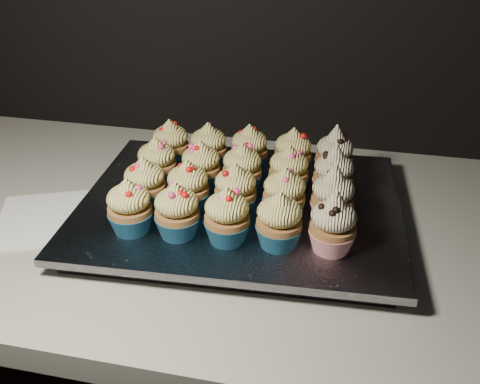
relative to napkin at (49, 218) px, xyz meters
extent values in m
cube|color=beige|center=(0.28, 0.07, -0.02)|extent=(2.44, 0.64, 0.04)
cube|color=white|center=(0.00, 0.00, 0.00)|extent=(0.20, 0.20, 0.00)
cube|color=black|center=(0.30, 0.06, 0.01)|extent=(0.47, 0.37, 0.02)
cube|color=silver|center=(0.30, 0.06, 0.03)|extent=(0.51, 0.41, 0.01)
cone|color=#195577|center=(0.16, -0.05, 0.05)|extent=(0.06, 0.06, 0.03)
ellipsoid|color=#FFEB80|center=(0.16, -0.05, 0.09)|extent=(0.06, 0.06, 0.04)
cone|color=#FFEB80|center=(0.16, -0.05, 0.11)|extent=(0.03, 0.03, 0.02)
cone|color=#195577|center=(0.23, -0.04, 0.05)|extent=(0.06, 0.06, 0.03)
ellipsoid|color=#FFEB80|center=(0.23, -0.04, 0.09)|extent=(0.06, 0.06, 0.04)
cone|color=#FFEB80|center=(0.23, -0.04, 0.11)|extent=(0.03, 0.03, 0.02)
cone|color=#195577|center=(0.30, -0.04, 0.05)|extent=(0.06, 0.06, 0.03)
ellipsoid|color=#FFEB80|center=(0.30, -0.04, 0.09)|extent=(0.06, 0.06, 0.04)
cone|color=#FFEB80|center=(0.30, -0.04, 0.11)|extent=(0.03, 0.03, 0.02)
cone|color=#195577|center=(0.37, -0.04, 0.05)|extent=(0.06, 0.06, 0.03)
ellipsoid|color=#FFEB80|center=(0.37, -0.04, 0.09)|extent=(0.06, 0.06, 0.04)
cone|color=#FFEB80|center=(0.37, -0.04, 0.11)|extent=(0.03, 0.03, 0.02)
cone|color=#AA171E|center=(0.44, -0.03, 0.05)|extent=(0.06, 0.06, 0.03)
ellipsoid|color=beige|center=(0.44, -0.03, 0.09)|extent=(0.06, 0.06, 0.04)
cone|color=beige|center=(0.44, -0.03, 0.11)|extent=(0.03, 0.03, 0.03)
cone|color=#195577|center=(0.16, 0.02, 0.05)|extent=(0.06, 0.06, 0.03)
ellipsoid|color=#FFEB80|center=(0.16, 0.02, 0.09)|extent=(0.06, 0.06, 0.04)
cone|color=#FFEB80|center=(0.16, 0.02, 0.11)|extent=(0.03, 0.03, 0.02)
cone|color=#195577|center=(0.23, 0.03, 0.05)|extent=(0.06, 0.06, 0.03)
ellipsoid|color=#FFEB80|center=(0.23, 0.03, 0.09)|extent=(0.06, 0.06, 0.04)
cone|color=#FFEB80|center=(0.23, 0.03, 0.11)|extent=(0.03, 0.03, 0.02)
cone|color=#195577|center=(0.30, 0.03, 0.05)|extent=(0.06, 0.06, 0.03)
ellipsoid|color=#FFEB80|center=(0.30, 0.03, 0.09)|extent=(0.06, 0.06, 0.04)
cone|color=#FFEB80|center=(0.30, 0.03, 0.11)|extent=(0.03, 0.03, 0.02)
cone|color=#195577|center=(0.37, 0.03, 0.05)|extent=(0.06, 0.06, 0.03)
ellipsoid|color=#FFEB80|center=(0.37, 0.03, 0.09)|extent=(0.06, 0.06, 0.04)
cone|color=#FFEB80|center=(0.37, 0.03, 0.11)|extent=(0.03, 0.03, 0.02)
cone|color=#AA171E|center=(0.44, 0.04, 0.05)|extent=(0.06, 0.06, 0.03)
ellipsoid|color=beige|center=(0.44, 0.04, 0.09)|extent=(0.06, 0.06, 0.04)
cone|color=beige|center=(0.44, 0.04, 0.11)|extent=(0.03, 0.03, 0.03)
cone|color=#195577|center=(0.15, 0.09, 0.05)|extent=(0.06, 0.06, 0.03)
ellipsoid|color=#FFEB80|center=(0.15, 0.09, 0.09)|extent=(0.06, 0.06, 0.04)
cone|color=#FFEB80|center=(0.15, 0.09, 0.11)|extent=(0.03, 0.03, 0.02)
cone|color=#195577|center=(0.23, 0.09, 0.05)|extent=(0.06, 0.06, 0.03)
ellipsoid|color=#FFEB80|center=(0.23, 0.09, 0.09)|extent=(0.06, 0.06, 0.04)
cone|color=#FFEB80|center=(0.23, 0.09, 0.11)|extent=(0.03, 0.03, 0.02)
cone|color=#195577|center=(0.29, 0.10, 0.05)|extent=(0.06, 0.06, 0.03)
ellipsoid|color=#FFEB80|center=(0.29, 0.10, 0.09)|extent=(0.06, 0.06, 0.04)
cone|color=#FFEB80|center=(0.29, 0.10, 0.11)|extent=(0.03, 0.03, 0.02)
cone|color=#195577|center=(0.36, 0.11, 0.05)|extent=(0.06, 0.06, 0.03)
ellipsoid|color=#FFEB80|center=(0.36, 0.11, 0.09)|extent=(0.06, 0.06, 0.04)
cone|color=#FFEB80|center=(0.36, 0.11, 0.11)|extent=(0.03, 0.03, 0.02)
cone|color=#AA171E|center=(0.43, 0.11, 0.05)|extent=(0.06, 0.06, 0.03)
ellipsoid|color=beige|center=(0.43, 0.11, 0.09)|extent=(0.06, 0.06, 0.04)
cone|color=beige|center=(0.43, 0.11, 0.11)|extent=(0.03, 0.03, 0.03)
cone|color=#195577|center=(0.15, 0.16, 0.05)|extent=(0.06, 0.06, 0.03)
ellipsoid|color=#FFEB80|center=(0.15, 0.16, 0.09)|extent=(0.06, 0.06, 0.04)
cone|color=#FFEB80|center=(0.15, 0.16, 0.11)|extent=(0.03, 0.03, 0.02)
cone|color=#195577|center=(0.22, 0.16, 0.05)|extent=(0.06, 0.06, 0.03)
ellipsoid|color=#FFEB80|center=(0.22, 0.16, 0.09)|extent=(0.06, 0.06, 0.04)
cone|color=#FFEB80|center=(0.22, 0.16, 0.11)|extent=(0.03, 0.03, 0.02)
cone|color=#195577|center=(0.29, 0.17, 0.05)|extent=(0.06, 0.06, 0.03)
ellipsoid|color=#FFEB80|center=(0.29, 0.17, 0.09)|extent=(0.06, 0.06, 0.04)
cone|color=#FFEB80|center=(0.29, 0.17, 0.11)|extent=(0.03, 0.03, 0.02)
cone|color=#195577|center=(0.36, 0.17, 0.05)|extent=(0.06, 0.06, 0.03)
ellipsoid|color=#FFEB80|center=(0.36, 0.17, 0.09)|extent=(0.06, 0.06, 0.04)
cone|color=#FFEB80|center=(0.36, 0.17, 0.11)|extent=(0.03, 0.03, 0.02)
cone|color=#AA171E|center=(0.43, 0.18, 0.05)|extent=(0.06, 0.06, 0.03)
ellipsoid|color=beige|center=(0.43, 0.18, 0.09)|extent=(0.06, 0.06, 0.04)
cone|color=beige|center=(0.43, 0.18, 0.11)|extent=(0.03, 0.03, 0.03)
camera|label=1|loc=(0.45, -0.63, 0.46)|focal=40.00mm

